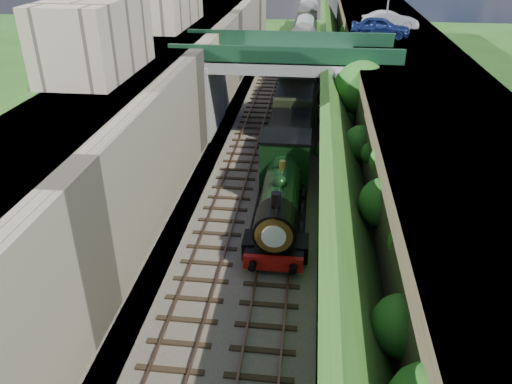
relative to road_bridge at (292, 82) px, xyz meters
name	(u,v)px	position (x,y,z in m)	size (l,w,h in m)	color
ground	(228,367)	(-0.94, -24.00, -4.08)	(160.00, 160.00, 0.00)	#1E4714
trackbed	(274,151)	(-0.94, -4.00, -3.98)	(10.00, 90.00, 0.20)	#473F38
retaining_wall	(196,103)	(-6.44, -4.00, -0.58)	(1.00, 90.00, 7.00)	#756B56
street_plateau_left	(147,101)	(-9.94, -4.00, -0.58)	(6.00, 90.00, 7.00)	#262628
street_plateau_right	(415,116)	(8.56, -4.00, -0.95)	(8.00, 90.00, 6.25)	#262628
embankment_slope	(350,134)	(4.07, -6.91, -1.29)	(4.42, 90.00, 6.36)	#1E4714
track_left	(246,148)	(-2.94, -4.00, -3.83)	(2.50, 90.00, 0.20)	black
track_right	(290,150)	(0.26, -4.00, -3.83)	(2.50, 90.00, 0.20)	black
road_bridge	(292,82)	(0.00, 0.00, 0.00)	(16.00, 6.40, 7.25)	gray
building_near	(95,37)	(-10.44, -10.00, 4.92)	(4.00, 8.00, 4.00)	gray
tree	(363,89)	(4.97, -3.34, 0.57)	(3.60, 3.80, 6.60)	black
car_blue	(380,27)	(6.89, 6.69, 2.99)	(1.93, 4.80, 1.63)	#121F52
car_silver	(390,20)	(8.10, 10.36, 2.97)	(1.68, 4.83, 1.59)	#98999C
locomotive	(281,194)	(0.26, -13.79, -2.18)	(3.10, 10.22, 3.83)	black
tender	(289,145)	(0.26, -6.43, -2.46)	(2.70, 6.00, 3.05)	black
coach_front	(297,86)	(0.26, 6.17, -2.03)	(2.90, 18.00, 3.70)	black
coach_middle	(304,43)	(0.26, 24.97, -2.03)	(2.90, 18.00, 3.70)	black
coach_rear	(308,19)	(0.26, 43.77, -2.03)	(2.90, 18.00, 3.70)	black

